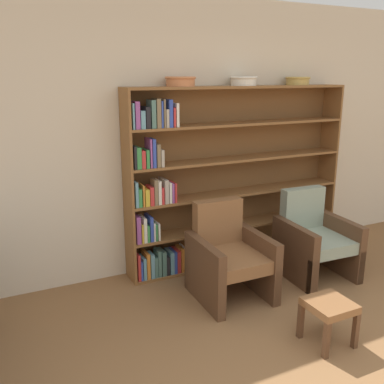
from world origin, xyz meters
The scene contains 8 objects.
wall_back centered at (0.00, 2.77, 1.38)m, with size 12.00×0.06×2.75m.
bookshelf centered at (0.17, 2.60, 0.93)m, with size 2.49×0.30×1.89m.
bowl_stoneware centered at (-0.28, 2.58, 1.95)m, with size 0.30×0.30×0.09m.
bowl_terracotta centered at (0.42, 2.58, 1.95)m, with size 0.28×0.28×0.09m.
bowl_sage centered at (1.11, 2.58, 1.94)m, with size 0.27×0.27×0.09m.
armchair_leather centered at (-0.10, 1.91, 0.38)m, with size 0.65×0.69×0.87m.
armchair_cushioned centered at (0.91, 1.91, 0.38)m, with size 0.67×0.71×0.87m.
footstool centered at (0.20, 0.92, 0.28)m, with size 0.33×0.33×0.35m.
Camera 1 is at (-1.98, -1.23, 2.00)m, focal length 40.00 mm.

